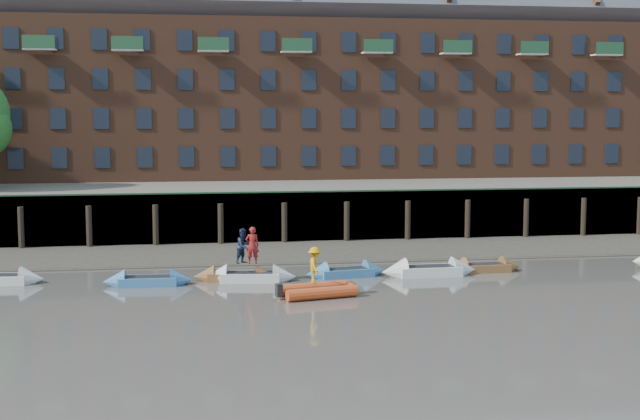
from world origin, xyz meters
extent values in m
plane|color=#58534C|center=(0.00, 0.00, 0.00)|extent=(220.00, 220.00, 0.00)
cube|color=#3D382F|center=(0.00, 18.00, 0.00)|extent=(110.00, 8.00, 0.50)
cube|color=#4C4336|center=(0.00, 14.60, 0.00)|extent=(110.00, 1.60, 0.10)
cube|color=#2D2A26|center=(0.00, 22.40, 1.60)|extent=(110.00, 0.80, 3.20)
cylinder|color=black|center=(-18.00, 21.75, 1.30)|extent=(0.36, 0.36, 2.60)
cylinder|color=black|center=(-14.00, 21.75, 1.30)|extent=(0.36, 0.36, 2.60)
cylinder|color=black|center=(-10.00, 21.75, 1.30)|extent=(0.36, 0.36, 2.60)
cylinder|color=black|center=(-6.00, 21.75, 1.30)|extent=(0.36, 0.36, 2.60)
cylinder|color=black|center=(-2.00, 21.75, 1.30)|extent=(0.36, 0.36, 2.60)
cylinder|color=black|center=(2.00, 21.75, 1.30)|extent=(0.36, 0.36, 2.60)
cylinder|color=black|center=(6.00, 21.75, 1.30)|extent=(0.36, 0.36, 2.60)
cylinder|color=black|center=(10.00, 21.75, 1.30)|extent=(0.36, 0.36, 2.60)
cylinder|color=black|center=(14.00, 21.75, 1.30)|extent=(0.36, 0.36, 2.60)
cylinder|color=black|center=(18.00, 21.75, 1.30)|extent=(0.36, 0.36, 2.60)
cylinder|color=black|center=(22.00, 21.75, 1.30)|extent=(0.36, 0.36, 2.60)
cube|color=#264C2D|center=(0.00, 22.10, 3.25)|extent=(110.00, 0.06, 0.10)
cube|color=#5E594D|center=(0.00, 36.00, 1.60)|extent=(110.00, 28.00, 3.20)
cube|color=brown|center=(0.00, 37.00, 9.20)|extent=(80.00, 10.00, 12.00)
cube|color=#42444C|center=(0.00, 37.00, 16.40)|extent=(80.60, 15.56, 15.56)
cube|color=black|center=(-20.00, 31.98, 5.00)|extent=(1.10, 0.12, 1.50)
cube|color=black|center=(-17.00, 31.98, 5.00)|extent=(1.10, 0.12, 1.50)
cube|color=black|center=(-14.00, 31.98, 5.00)|extent=(1.10, 0.12, 1.50)
cube|color=black|center=(-11.00, 31.98, 5.00)|extent=(1.10, 0.12, 1.50)
cube|color=black|center=(-8.00, 31.98, 5.00)|extent=(1.10, 0.12, 1.50)
cube|color=black|center=(-5.00, 31.98, 5.00)|extent=(1.10, 0.12, 1.50)
cube|color=black|center=(-2.00, 31.98, 5.00)|extent=(1.10, 0.12, 1.50)
cube|color=black|center=(1.00, 31.98, 5.00)|extent=(1.10, 0.12, 1.50)
cube|color=black|center=(4.00, 31.98, 5.00)|extent=(1.10, 0.12, 1.50)
cube|color=black|center=(7.00, 31.98, 5.00)|extent=(1.10, 0.12, 1.50)
cube|color=black|center=(10.00, 31.98, 5.00)|extent=(1.10, 0.12, 1.50)
cube|color=black|center=(13.00, 31.98, 5.00)|extent=(1.10, 0.12, 1.50)
cube|color=black|center=(16.00, 31.98, 5.00)|extent=(1.10, 0.12, 1.50)
cube|color=black|center=(19.00, 31.98, 5.00)|extent=(1.10, 0.12, 1.50)
cube|color=black|center=(22.00, 31.98, 5.00)|extent=(1.10, 0.12, 1.50)
cube|color=black|center=(25.00, 31.98, 5.00)|extent=(1.10, 0.12, 1.50)
cube|color=black|center=(-20.00, 31.98, 7.80)|extent=(1.10, 0.12, 1.50)
cube|color=black|center=(-17.00, 31.98, 7.80)|extent=(1.10, 0.12, 1.50)
cube|color=black|center=(-14.00, 31.98, 7.80)|extent=(1.10, 0.12, 1.50)
cube|color=black|center=(-11.00, 31.98, 7.80)|extent=(1.10, 0.12, 1.50)
cube|color=black|center=(-8.00, 31.98, 7.80)|extent=(1.10, 0.12, 1.50)
cube|color=black|center=(-5.00, 31.98, 7.80)|extent=(1.10, 0.12, 1.50)
cube|color=black|center=(-2.00, 31.98, 7.80)|extent=(1.10, 0.12, 1.50)
cube|color=black|center=(1.00, 31.98, 7.80)|extent=(1.10, 0.12, 1.50)
cube|color=black|center=(4.00, 31.98, 7.80)|extent=(1.10, 0.12, 1.50)
cube|color=black|center=(7.00, 31.98, 7.80)|extent=(1.10, 0.12, 1.50)
cube|color=black|center=(10.00, 31.98, 7.80)|extent=(1.10, 0.12, 1.50)
cube|color=black|center=(13.00, 31.98, 7.80)|extent=(1.10, 0.12, 1.50)
cube|color=black|center=(16.00, 31.98, 7.80)|extent=(1.10, 0.12, 1.50)
cube|color=black|center=(19.00, 31.98, 7.80)|extent=(1.10, 0.12, 1.50)
cube|color=black|center=(22.00, 31.98, 7.80)|extent=(1.10, 0.12, 1.50)
cube|color=black|center=(25.00, 31.98, 7.80)|extent=(1.10, 0.12, 1.50)
cube|color=black|center=(-20.00, 31.98, 10.60)|extent=(1.10, 0.12, 1.50)
cube|color=black|center=(-17.00, 31.98, 10.60)|extent=(1.10, 0.12, 1.50)
cube|color=black|center=(-14.00, 31.98, 10.60)|extent=(1.10, 0.12, 1.50)
cube|color=black|center=(-11.00, 31.98, 10.60)|extent=(1.10, 0.12, 1.50)
cube|color=black|center=(-8.00, 31.98, 10.60)|extent=(1.10, 0.12, 1.50)
cube|color=black|center=(-5.00, 31.98, 10.60)|extent=(1.10, 0.12, 1.50)
cube|color=black|center=(-2.00, 31.98, 10.60)|extent=(1.10, 0.12, 1.50)
cube|color=black|center=(1.00, 31.98, 10.60)|extent=(1.10, 0.12, 1.50)
cube|color=black|center=(4.00, 31.98, 10.60)|extent=(1.10, 0.12, 1.50)
cube|color=black|center=(7.00, 31.98, 10.60)|extent=(1.10, 0.12, 1.50)
cube|color=black|center=(10.00, 31.98, 10.60)|extent=(1.10, 0.12, 1.50)
cube|color=black|center=(13.00, 31.98, 10.60)|extent=(1.10, 0.12, 1.50)
cube|color=black|center=(16.00, 31.98, 10.60)|extent=(1.10, 0.12, 1.50)
cube|color=black|center=(19.00, 31.98, 10.60)|extent=(1.10, 0.12, 1.50)
cube|color=black|center=(22.00, 31.98, 10.60)|extent=(1.10, 0.12, 1.50)
cube|color=black|center=(25.00, 31.98, 10.60)|extent=(1.10, 0.12, 1.50)
cube|color=black|center=(-20.00, 31.98, 13.40)|extent=(1.10, 0.12, 1.50)
cube|color=black|center=(-17.00, 31.98, 13.40)|extent=(1.10, 0.12, 1.50)
cube|color=black|center=(-14.00, 31.98, 13.40)|extent=(1.10, 0.12, 1.50)
cube|color=black|center=(-11.00, 31.98, 13.40)|extent=(1.10, 0.12, 1.50)
cube|color=black|center=(-8.00, 31.98, 13.40)|extent=(1.10, 0.12, 1.50)
cube|color=black|center=(-5.00, 31.98, 13.40)|extent=(1.10, 0.12, 1.50)
cube|color=black|center=(-2.00, 31.98, 13.40)|extent=(1.10, 0.12, 1.50)
cube|color=black|center=(1.00, 31.98, 13.40)|extent=(1.10, 0.12, 1.50)
cube|color=black|center=(4.00, 31.98, 13.40)|extent=(1.10, 0.12, 1.50)
cube|color=black|center=(7.00, 31.98, 13.40)|extent=(1.10, 0.12, 1.50)
cube|color=black|center=(10.00, 31.98, 13.40)|extent=(1.10, 0.12, 1.50)
cube|color=black|center=(13.00, 31.98, 13.40)|extent=(1.10, 0.12, 1.50)
cube|color=black|center=(16.00, 31.98, 13.40)|extent=(1.10, 0.12, 1.50)
cube|color=black|center=(19.00, 31.98, 13.40)|extent=(1.10, 0.12, 1.50)
cube|color=black|center=(22.00, 31.98, 13.40)|extent=(1.10, 0.12, 1.50)
cube|color=black|center=(25.00, 31.98, 13.40)|extent=(1.10, 0.12, 1.50)
cone|color=silver|center=(-15.59, 10.60, 0.22)|extent=(1.19, 1.36, 1.28)
cube|color=teal|center=(-10.02, 9.27, 0.21)|extent=(2.76, 1.28, 0.43)
cone|color=teal|center=(-8.42, 9.25, 0.21)|extent=(1.08, 1.25, 1.24)
cone|color=teal|center=(-11.62, 9.30, 0.21)|extent=(1.08, 1.25, 1.24)
cube|color=black|center=(-10.02, 9.27, 0.41)|extent=(2.29, 0.96, 0.06)
cube|color=brown|center=(-5.79, 9.82, 0.21)|extent=(2.77, 1.51, 0.41)
cone|color=brown|center=(-4.26, 9.64, 0.21)|extent=(1.17, 1.31, 1.19)
cone|color=brown|center=(-7.32, 10.01, 0.21)|extent=(1.17, 1.31, 1.19)
cube|color=black|center=(-5.79, 9.82, 0.39)|extent=(2.29, 1.16, 0.06)
cube|color=silver|center=(-5.08, 9.54, 0.23)|extent=(3.06, 1.69, 0.45)
cone|color=silver|center=(-3.40, 9.32, 0.23)|extent=(1.29, 1.45, 1.31)
cone|color=silver|center=(-6.76, 9.77, 0.23)|extent=(1.29, 1.45, 1.31)
cube|color=black|center=(-5.08, 9.54, 0.43)|extent=(2.53, 1.30, 0.06)
cube|color=teal|center=(-0.19, 10.07, 0.21)|extent=(2.88, 1.65, 0.42)
cone|color=teal|center=(1.37, 10.33, 0.21)|extent=(1.24, 1.38, 1.22)
cone|color=teal|center=(-1.75, 9.81, 0.21)|extent=(1.24, 1.38, 1.22)
cube|color=black|center=(-0.19, 10.07, 0.40)|extent=(2.38, 1.27, 0.06)
cube|color=silver|center=(4.04, 9.69, 0.25)|extent=(3.19, 1.48, 0.49)
cone|color=silver|center=(5.89, 9.72, 0.25)|extent=(1.26, 1.45, 1.43)
cone|color=silver|center=(2.20, 9.66, 0.25)|extent=(1.26, 1.45, 1.43)
cube|color=black|center=(4.04, 9.69, 0.47)|extent=(2.66, 1.12, 0.06)
cube|color=brown|center=(7.18, 10.39, 0.21)|extent=(2.70, 1.33, 0.41)
cone|color=brown|center=(8.72, 10.46, 0.21)|extent=(1.09, 1.25, 1.20)
cone|color=brown|center=(5.63, 10.31, 0.21)|extent=(1.09, 1.25, 1.20)
cube|color=black|center=(7.18, 10.39, 0.39)|extent=(2.25, 1.01, 0.06)
cylinder|color=#C8451A|center=(-2.48, 6.03, 0.27)|extent=(3.33, 1.28, 0.54)
cylinder|color=#C8451A|center=(-2.21, 4.91, 0.27)|extent=(3.33, 1.28, 0.54)
sphere|color=#C8451A|center=(-0.74, 5.84, 0.27)|extent=(0.62, 0.62, 0.62)
cube|color=black|center=(-2.35, 5.47, 0.27)|extent=(2.89, 1.54, 0.19)
imported|color=maroon|center=(-4.97, 9.45, 1.80)|extent=(0.67, 0.44, 1.84)
imported|color=#19233F|center=(-5.38, 9.66, 1.75)|extent=(1.07, 1.05, 1.74)
imported|color=orange|center=(-2.45, 5.49, 1.42)|extent=(0.64, 1.10, 1.68)
camera|label=1|loc=(-8.20, -33.63, 8.35)|focal=50.00mm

